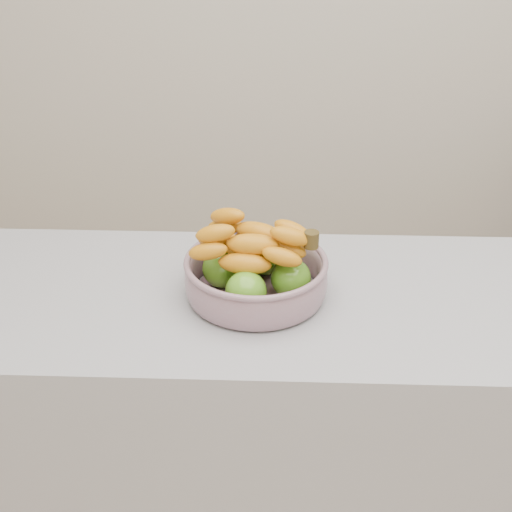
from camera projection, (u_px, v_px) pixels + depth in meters
The scene contains 2 objects.
counter at pixel (378, 447), 1.81m from camera, with size 2.00×0.60×0.90m, color #93949B.
fruit_bowl at pixel (256, 272), 1.57m from camera, with size 0.32×0.32×0.18m.
Camera 1 is at (-0.26, -1.01, 1.76)m, focal length 50.00 mm.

